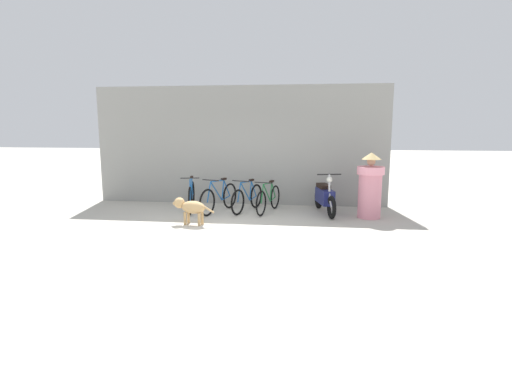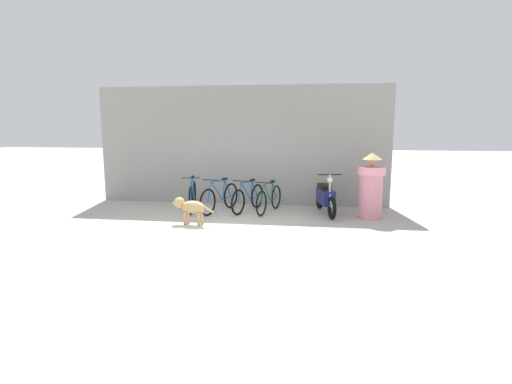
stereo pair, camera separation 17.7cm
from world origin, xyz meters
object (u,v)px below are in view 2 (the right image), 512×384
object	(u,v)px
bicycle_0	(193,196)
bicycle_2	(248,198)
bicycle_3	(269,199)
motorcycle	(326,197)
stray_dog	(190,207)
bicycle_1	(220,198)
person_in_robes	(371,186)

from	to	relation	value
bicycle_0	bicycle_2	size ratio (longest dim) A/B	1.06
bicycle_3	motorcycle	world-z (taller)	motorcycle
bicycle_2	bicycle_0	bearing A→B (deg)	-66.68
bicycle_0	stray_dog	distance (m)	1.46
bicycle_0	bicycle_3	size ratio (longest dim) A/B	1.06
bicycle_2	bicycle_3	size ratio (longest dim) A/B	1.00
bicycle_1	person_in_robes	xyz separation A→B (m)	(3.66, -0.18, 0.40)
bicycle_2	stray_dog	world-z (taller)	bicycle_2
bicycle_0	bicycle_3	xyz separation A→B (m)	(1.97, 0.06, -0.03)
bicycle_0	stray_dog	size ratio (longest dim) A/B	1.63
bicycle_3	stray_dog	xyz separation A→B (m)	(-1.59, -1.48, 0.05)
bicycle_1	stray_dog	distance (m)	1.38
stray_dog	motorcycle	bearing A→B (deg)	-141.45
motorcycle	bicycle_3	bearing A→B (deg)	-101.66
bicycle_1	stray_dog	size ratio (longest dim) A/B	1.65
bicycle_0	person_in_robes	xyz separation A→B (m)	(4.39, -0.25, 0.39)
bicycle_1	motorcycle	world-z (taller)	motorcycle
motorcycle	person_in_robes	bearing A→B (deg)	58.68
bicycle_0	bicycle_3	distance (m)	1.97
bicycle_0	bicycle_3	bearing A→B (deg)	79.74
motorcycle	person_in_robes	xyz separation A→B (m)	(1.03, -0.34, 0.35)
stray_dog	bicycle_1	bearing A→B (deg)	-92.92
bicycle_3	stray_dog	bearing A→B (deg)	-31.33
bicycle_1	bicycle_2	world-z (taller)	bicycle_1
bicycle_1	stray_dog	xyz separation A→B (m)	(-0.35, -1.34, 0.03)
bicycle_1	bicycle_3	size ratio (longest dim) A/B	1.08
bicycle_0	bicycle_2	xyz separation A→B (m)	(1.43, 0.09, -0.03)
bicycle_0	motorcycle	world-z (taller)	motorcycle
bicycle_0	bicycle_1	xyz separation A→B (m)	(0.74, -0.07, -0.01)
motorcycle	bicycle_0	bearing A→B (deg)	-101.28
bicycle_1	bicycle_2	size ratio (longest dim) A/B	1.07
bicycle_0	person_in_robes	size ratio (longest dim) A/B	1.06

